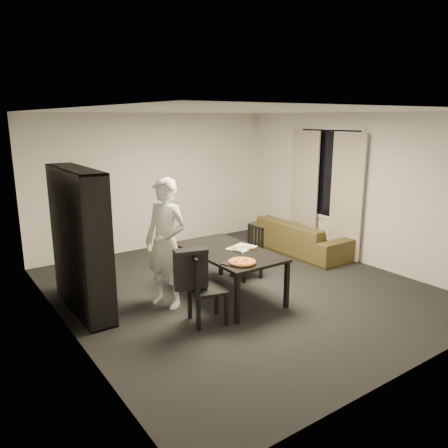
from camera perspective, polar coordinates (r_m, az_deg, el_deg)
room at (r=6.30m, az=2.23°, el=2.64°), size 5.01×5.51×2.61m
window_pane at (r=8.38m, az=13.48°, el=6.42°), size 0.02×1.40×1.60m
window_frame at (r=8.38m, az=13.46°, el=6.42°), size 0.03×1.52×1.72m
curtain_left at (r=8.03m, az=15.69°, el=3.46°), size 0.03×0.70×2.25m
curtain_right at (r=8.72m, az=10.43°, el=4.52°), size 0.03×0.70×2.25m
bookshelf at (r=5.95m, az=-18.28°, el=-2.16°), size 0.35×1.50×1.90m
dining_table at (r=6.19m, az=0.53°, el=-3.99°), size 0.92×1.65×0.69m
chair_left at (r=5.42m, az=-3.04°, el=-7.86°), size 0.51×0.51×0.91m
chair_right at (r=7.00m, az=3.50°, el=-3.17°), size 0.39×0.39×0.84m
draped_jacket at (r=5.30m, az=-4.35°, el=-5.69°), size 0.43×0.27×0.50m
person at (r=5.87m, az=-7.61°, el=-2.54°), size 0.65×0.76×1.76m
baking_tray at (r=5.67m, az=1.89°, el=-4.95°), size 0.49×0.45×0.01m
pepperoni_pizza at (r=5.61m, az=2.39°, el=-4.94°), size 0.35×0.35×0.03m
kitchen_towel at (r=6.28m, az=2.32°, el=-3.11°), size 0.48×0.41×0.01m
pizza_slices at (r=6.22m, az=2.28°, el=-3.15°), size 0.40×0.35×0.01m
sofa at (r=8.46m, az=9.83°, el=-1.59°), size 0.82×2.10×0.61m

